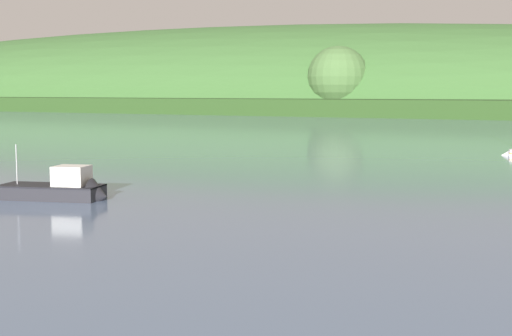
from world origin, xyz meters
TOP-DOWN VIEW (x-y plane):
  - far_shoreline_hill at (-76.80, 224.98)m, footprint 608.91×156.98m
  - fishing_boat_moored at (-3.35, 39.41)m, footprint 6.66×3.23m

SIDE VIEW (x-z plane):
  - far_shoreline_hill at x=-76.80m, z-range -26.73..27.08m
  - fishing_boat_moored at x=-3.35m, z-range -1.52..2.39m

